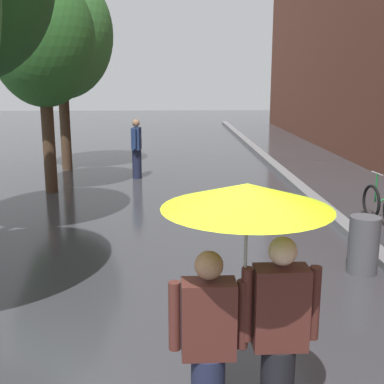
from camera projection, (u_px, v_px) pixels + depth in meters
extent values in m
cube|color=slate|center=(295.00, 183.00, 13.38)|extent=(0.30, 36.00, 0.12)
cylinder|color=#473323|center=(49.00, 142.00, 12.29)|extent=(0.30, 0.30, 2.49)
ellipsoid|color=#2D6628|center=(42.00, 39.00, 11.74)|extent=(2.46, 2.46, 3.17)
cylinder|color=#473323|center=(65.00, 127.00, 15.32)|extent=(0.31, 0.31, 2.62)
ellipsoid|color=#387533|center=(60.00, 34.00, 14.71)|extent=(3.10, 3.10, 3.78)
torus|color=black|center=(371.00, 202.00, 10.15)|extent=(0.12, 0.70, 0.70)
cylinder|color=#1E7A38|center=(376.00, 188.00, 10.09)|extent=(0.04, 0.04, 0.58)
cylinder|color=#9E9EA3|center=(377.00, 173.00, 10.03)|extent=(0.07, 0.46, 0.03)
cube|color=#4C231E|center=(209.00, 319.00, 3.70)|extent=(0.40, 0.22, 0.59)
sphere|color=#9E7051|center=(209.00, 265.00, 3.60)|extent=(0.21, 0.21, 0.21)
cylinder|color=#4C231E|center=(175.00, 316.00, 3.68)|extent=(0.09, 0.09, 0.53)
cylinder|color=#4C231E|center=(242.00, 314.00, 3.70)|extent=(0.09, 0.09, 0.53)
cube|color=#4C231E|center=(280.00, 308.00, 3.71)|extent=(0.40, 0.22, 0.63)
sphere|color=beige|center=(283.00, 251.00, 3.61)|extent=(0.21, 0.21, 0.21)
cylinder|color=#4C231E|center=(247.00, 305.00, 3.69)|extent=(0.09, 0.09, 0.57)
cylinder|color=#4C231E|center=(314.00, 303.00, 3.71)|extent=(0.09, 0.09, 0.57)
cylinder|color=#9E9EA3|center=(245.00, 281.00, 3.66)|extent=(0.02, 0.02, 1.14)
cone|color=#BCE019|center=(247.00, 196.00, 3.52)|extent=(1.22, 1.22, 0.18)
cylinder|color=#4C4C51|center=(364.00, 245.00, 7.33)|extent=(0.44, 0.44, 0.85)
cylinder|color=#1E233D|center=(137.00, 164.00, 14.17)|extent=(0.26, 0.26, 0.82)
cube|color=navy|center=(136.00, 139.00, 14.01)|extent=(0.27, 0.42, 0.61)
sphere|color=#9E7051|center=(136.00, 123.00, 13.91)|extent=(0.21, 0.21, 0.21)
cylinder|color=navy|center=(138.00, 136.00, 14.24)|extent=(0.09, 0.09, 0.55)
cylinder|color=navy|center=(135.00, 139.00, 13.76)|extent=(0.09, 0.09, 0.55)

